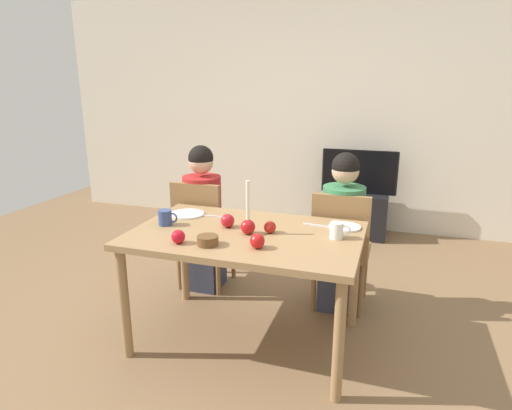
{
  "coord_description": "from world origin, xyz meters",
  "views": [
    {
      "loc": [
        0.85,
        -2.4,
        1.65
      ],
      "look_at": [
        0.0,
        0.2,
        0.87
      ],
      "focal_mm": 30.78,
      "sensor_mm": 36.0,
      "label": 1
    }
  ],
  "objects_px": {
    "person_left_child": "(203,221)",
    "apple_near_candle": "(228,221)",
    "chair_left": "(202,229)",
    "plate_right": "(345,227)",
    "apple_by_left_plate": "(178,237)",
    "person_right_child": "(342,235)",
    "tv": "(359,172)",
    "tv_stand": "(357,214)",
    "chair_right": "(341,244)",
    "bowl_walnuts": "(208,240)",
    "apple_by_right_mug": "(270,227)",
    "mug_right": "(337,230)",
    "plate_left": "(187,214)",
    "dining_table": "(246,245)",
    "mug_left": "(166,218)",
    "candle_centerpiece": "(248,223)",
    "apple_far_edge": "(257,241)"
  },
  "relations": [
    {
      "from": "person_left_child",
      "to": "apple_near_candle",
      "type": "distance_m",
      "value": 0.77
    },
    {
      "from": "chair_left",
      "to": "plate_right",
      "type": "distance_m",
      "value": 1.23
    },
    {
      "from": "apple_near_candle",
      "to": "apple_by_left_plate",
      "type": "height_order",
      "value": "apple_near_candle"
    },
    {
      "from": "person_left_child",
      "to": "person_right_child",
      "type": "height_order",
      "value": "same"
    },
    {
      "from": "tv",
      "to": "plate_right",
      "type": "distance_m",
      "value": 2.03
    },
    {
      "from": "chair_left",
      "to": "tv_stand",
      "type": "bearing_deg",
      "value": 57.87
    },
    {
      "from": "chair_right",
      "to": "bowl_walnuts",
      "type": "distance_m",
      "value": 1.12
    },
    {
      "from": "chair_right",
      "to": "apple_by_right_mug",
      "type": "relative_size",
      "value": 11.99
    },
    {
      "from": "tv",
      "to": "mug_right",
      "type": "relative_size",
      "value": 6.4
    },
    {
      "from": "chair_left",
      "to": "apple_by_left_plate",
      "type": "relative_size",
      "value": 11.24
    },
    {
      "from": "person_left_child",
      "to": "plate_left",
      "type": "xyz_separation_m",
      "value": [
        0.08,
        -0.42,
        0.19
      ]
    },
    {
      "from": "tv",
      "to": "dining_table",
      "type": "bearing_deg",
      "value": -101.64
    },
    {
      "from": "dining_table",
      "to": "apple_by_right_mug",
      "type": "xyz_separation_m",
      "value": [
        0.14,
        0.03,
        0.12
      ]
    },
    {
      "from": "chair_right",
      "to": "tv_stand",
      "type": "bearing_deg",
      "value": 91.25
    },
    {
      "from": "chair_right",
      "to": "bowl_walnuts",
      "type": "xyz_separation_m",
      "value": [
        -0.64,
        -0.88,
        0.27
      ]
    },
    {
      "from": "mug_left",
      "to": "mug_right",
      "type": "height_order",
      "value": "mug_left"
    },
    {
      "from": "chair_right",
      "to": "tv",
      "type": "distance_m",
      "value": 1.71
    },
    {
      "from": "chair_right",
      "to": "apple_by_left_plate",
      "type": "height_order",
      "value": "chair_right"
    },
    {
      "from": "bowl_walnuts",
      "to": "chair_left",
      "type": "bearing_deg",
      "value": 117.41
    },
    {
      "from": "tv",
      "to": "bowl_walnuts",
      "type": "distance_m",
      "value": 2.64
    },
    {
      "from": "candle_centerpiece",
      "to": "plate_left",
      "type": "height_order",
      "value": "candle_centerpiece"
    },
    {
      "from": "chair_left",
      "to": "plate_left",
      "type": "relative_size",
      "value": 3.81
    },
    {
      "from": "plate_left",
      "to": "apple_by_right_mug",
      "type": "height_order",
      "value": "apple_by_right_mug"
    },
    {
      "from": "mug_right",
      "to": "candle_centerpiece",
      "type": "bearing_deg",
      "value": -170.5
    },
    {
      "from": "chair_right",
      "to": "plate_left",
      "type": "xyz_separation_m",
      "value": [
        -1.02,
        -0.39,
        0.24
      ]
    },
    {
      "from": "person_right_child",
      "to": "apple_far_edge",
      "type": "relative_size",
      "value": 13.84
    },
    {
      "from": "person_left_child",
      "to": "apple_near_candle",
      "type": "bearing_deg",
      "value": -52.6
    },
    {
      "from": "plate_right",
      "to": "apple_near_candle",
      "type": "relative_size",
      "value": 2.3
    },
    {
      "from": "tv_stand",
      "to": "apple_by_left_plate",
      "type": "distance_m",
      "value": 2.77
    },
    {
      "from": "apple_by_right_mug",
      "to": "chair_right",
      "type": "bearing_deg",
      "value": 57.28
    },
    {
      "from": "mug_right",
      "to": "apple_far_edge",
      "type": "distance_m",
      "value": 0.5
    },
    {
      "from": "chair_right",
      "to": "candle_centerpiece",
      "type": "xyz_separation_m",
      "value": [
        -0.49,
        -0.63,
        0.31
      ]
    },
    {
      "from": "person_right_child",
      "to": "mug_right",
      "type": "xyz_separation_m",
      "value": [
        0.04,
        -0.58,
        0.23
      ]
    },
    {
      "from": "person_right_child",
      "to": "mug_left",
      "type": "height_order",
      "value": "person_right_child"
    },
    {
      "from": "chair_left",
      "to": "mug_left",
      "type": "relative_size",
      "value": 6.8
    },
    {
      "from": "tv",
      "to": "apple_far_edge",
      "type": "relative_size",
      "value": 9.33
    },
    {
      "from": "tv",
      "to": "plate_left",
      "type": "height_order",
      "value": "tv"
    },
    {
      "from": "dining_table",
      "to": "candle_centerpiece",
      "type": "xyz_separation_m",
      "value": [
        0.02,
        -0.02,
        0.15
      ]
    },
    {
      "from": "mug_left",
      "to": "person_left_child",
      "type": "bearing_deg",
      "value": 94.43
    },
    {
      "from": "person_right_child",
      "to": "candle_centerpiece",
      "type": "xyz_separation_m",
      "value": [
        -0.49,
        -0.66,
        0.25
      ]
    },
    {
      "from": "apple_near_candle",
      "to": "mug_right",
      "type": "bearing_deg",
      "value": 0.84
    },
    {
      "from": "apple_far_edge",
      "to": "chair_right",
      "type": "bearing_deg",
      "value": 66.52
    },
    {
      "from": "bowl_walnuts",
      "to": "apple_far_edge",
      "type": "height_order",
      "value": "apple_far_edge"
    },
    {
      "from": "candle_centerpiece",
      "to": "plate_right",
      "type": "relative_size",
      "value": 1.65
    },
    {
      "from": "candle_centerpiece",
      "to": "plate_left",
      "type": "xyz_separation_m",
      "value": [
        -0.53,
        0.24,
        -0.06
      ]
    },
    {
      "from": "person_left_child",
      "to": "mug_left",
      "type": "height_order",
      "value": "person_left_child"
    },
    {
      "from": "apple_by_left_plate",
      "to": "chair_left",
      "type": "bearing_deg",
      "value": 107.43
    },
    {
      "from": "apple_near_candle",
      "to": "tv_stand",
      "type": "bearing_deg",
      "value": 74.66
    },
    {
      "from": "plate_left",
      "to": "apple_by_left_plate",
      "type": "xyz_separation_m",
      "value": [
        0.2,
        -0.51,
        0.03
      ]
    },
    {
      "from": "plate_right",
      "to": "mug_left",
      "type": "height_order",
      "value": "mug_left"
    }
  ]
}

